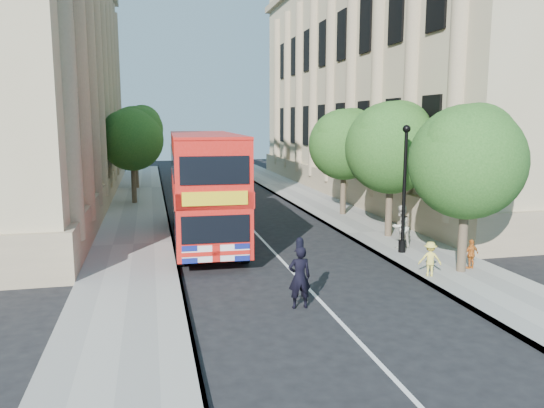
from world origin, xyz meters
TOP-DOWN VIEW (x-y plane):
  - ground at (0.00, 0.00)m, footprint 120.00×120.00m
  - pavement_right at (5.75, 10.00)m, footprint 3.50×80.00m
  - pavement_left at (-5.75, 10.00)m, footprint 3.50×80.00m
  - building_right at (13.80, 24.00)m, footprint 12.00×38.00m
  - building_left at (-13.80, 24.00)m, footprint 12.00×38.00m
  - tree_right_near at (5.84, 3.03)m, footprint 4.00×4.00m
  - tree_right_mid at (5.84, 9.03)m, footprint 4.20×4.20m
  - tree_right_far at (5.84, 15.03)m, footprint 4.00×4.00m
  - tree_left_far at (-5.96, 22.03)m, footprint 4.00×4.00m
  - tree_left_back at (-5.96, 30.03)m, footprint 4.20×4.20m
  - lamp_post at (5.00, 6.00)m, footprint 0.32×0.32m
  - double_decker_bus at (-2.60, 9.95)m, footprint 3.08×10.46m
  - box_van at (-1.79, 14.72)m, footprint 2.46×5.26m
  - police_constable at (-0.78, 1.00)m, footprint 0.69×0.46m
  - woman_pedestrian at (5.25, 6.68)m, footprint 1.06×0.94m
  - child_a at (6.32, 3.20)m, footprint 0.68×0.39m
  - child_b at (4.40, 2.72)m, footprint 0.88×0.69m

SIDE VIEW (x-z plane):
  - ground at x=0.00m, z-range 0.00..0.00m
  - pavement_right at x=5.75m, z-range 0.00..0.12m
  - pavement_left at x=-5.75m, z-range 0.00..0.12m
  - child_a at x=6.32m, z-range 0.12..1.20m
  - child_b at x=4.40m, z-range 0.12..1.33m
  - police_constable at x=-0.78m, z-range 0.00..1.86m
  - woman_pedestrian at x=5.25m, z-range 0.12..1.94m
  - box_van at x=-1.79m, z-range -0.03..2.89m
  - lamp_post at x=5.00m, z-range -0.07..5.09m
  - double_decker_bus at x=-2.60m, z-range 0.25..5.04m
  - tree_right_near at x=5.84m, z-range 1.21..7.29m
  - tree_right_far at x=5.84m, z-range 1.24..7.39m
  - tree_left_far at x=-5.96m, z-range 1.30..7.59m
  - tree_right_mid at x=5.84m, z-range 1.26..7.63m
  - tree_left_back at x=-5.96m, z-range 1.38..8.03m
  - building_right at x=13.80m, z-range 0.00..18.00m
  - building_left at x=-13.80m, z-range 0.00..18.00m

